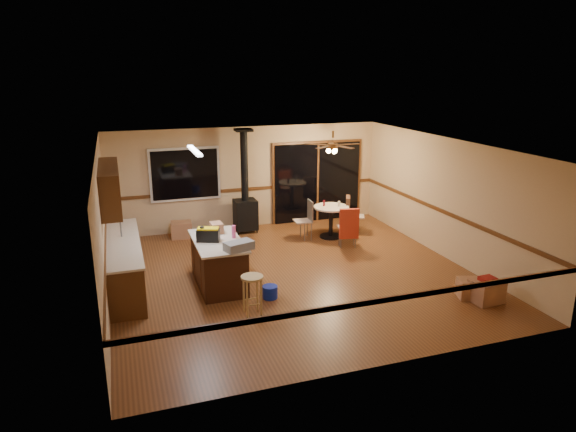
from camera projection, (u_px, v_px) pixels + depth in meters
name	position (u px, v px, depth m)	size (l,w,h in m)	color
floor	(293.00, 275.00, 10.33)	(7.00, 7.00, 0.00)	brown
ceiling	(293.00, 146.00, 9.61)	(7.00, 7.00, 0.00)	silver
wall_back	(248.00, 178.00, 13.15)	(7.00, 7.00, 0.00)	tan
wall_front	(380.00, 281.00, 6.79)	(7.00, 7.00, 0.00)	tan
wall_left	(103.00, 230.00, 8.89)	(7.00, 7.00, 0.00)	tan
wall_right	(446.00, 198.00, 11.05)	(7.00, 7.00, 0.00)	tan
chair_rail	(293.00, 227.00, 10.06)	(7.00, 7.00, 0.08)	#532E14
window	(185.00, 174.00, 12.56)	(1.72, 0.10, 1.32)	black
sliding_door	(317.00, 182.00, 13.76)	(2.52, 0.10, 2.10)	black
lower_cabinets	(124.00, 265.00, 9.68)	(0.60, 3.00, 0.86)	#4E2C13
countertop	(122.00, 242.00, 9.56)	(0.64, 3.04, 0.04)	beige
upper_cabinets	(110.00, 187.00, 9.42)	(0.35, 2.00, 0.80)	#4E2C13
kitchen_island	(218.00, 262.00, 9.75)	(0.88, 1.68, 0.90)	black
wood_stove	(245.00, 204.00, 12.84)	(0.55, 0.50, 2.52)	black
ceiling_fan	(333.00, 147.00, 12.01)	(0.24, 0.24, 0.55)	brown
fluorescent_strip	(195.00, 151.00, 9.34)	(0.10, 1.20, 0.04)	white
toolbox_grey	(239.00, 246.00, 9.08)	(0.50, 0.28, 0.16)	slate
toolbox_black	(208.00, 235.00, 9.54)	(0.41, 0.22, 0.23)	black
toolbox_yellow_lid	(208.00, 229.00, 9.51)	(0.39, 0.20, 0.03)	gold
box_on_island	(217.00, 228.00, 10.03)	(0.22, 0.30, 0.20)	#996444
bottle_dark	(202.00, 234.00, 9.52)	(0.08, 0.08, 0.29)	black
bottle_pink	(234.00, 232.00, 9.71)	(0.08, 0.08, 0.25)	#D84C8C
bottle_white	(221.00, 228.00, 10.03)	(0.06, 0.06, 0.18)	white
bar_stool	(252.00, 295.00, 8.61)	(0.38, 0.38, 0.69)	tan
blue_bucket	(270.00, 292.00, 9.26)	(0.28, 0.28, 0.23)	#0D25C0
dining_table	(331.00, 216.00, 12.48)	(0.86, 0.86, 0.78)	black
glass_red	(324.00, 203.00, 12.44)	(0.05, 0.05, 0.14)	#590C14
glass_cream	(339.00, 204.00, 12.40)	(0.06, 0.06, 0.13)	beige
chair_left	(307.00, 215.00, 12.37)	(0.43, 0.42, 0.51)	tan
chair_near	(349.00, 223.00, 11.68)	(0.51, 0.54, 0.70)	tan
chair_right	(349.00, 210.00, 12.74)	(0.60, 0.58, 0.70)	tan
box_under_window	(181.00, 230.00, 12.54)	(0.50, 0.40, 0.40)	#996444
box_corner_a	(486.00, 291.00, 9.10)	(0.52, 0.44, 0.39)	#996444
box_corner_b	(470.00, 288.00, 9.28)	(0.42, 0.36, 0.34)	#996444
box_small_red	(488.00, 279.00, 9.04)	(0.27, 0.22, 0.07)	maroon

